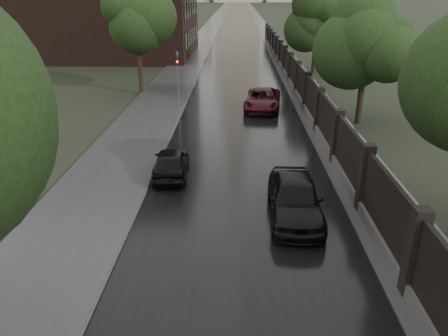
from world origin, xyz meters
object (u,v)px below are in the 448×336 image
tree_right_b (367,43)px  car_right_near (295,198)px  tree_left_far (137,26)px  car_right_far (263,99)px  traffic_light (178,76)px  hatchback_left (171,162)px  tree_right_c (317,22)px

tree_right_b → car_right_near: bearing=-113.8°
tree_left_far → tree_right_b: bearing=-27.3°
car_right_near → car_right_far: (-0.35, 15.80, -0.09)m
tree_right_b → traffic_light: size_ratio=1.75×
tree_left_far → car_right_far: size_ratio=1.44×
tree_right_b → car_right_near: (-5.55, -12.59, -4.15)m
hatchback_left → car_right_near: car_right_near is taller
tree_right_c → hatchback_left: (-10.70, -26.75, -4.31)m
tree_left_far → hatchback_left: size_ratio=1.96×
hatchback_left → tree_right_c: bearing=-115.0°
car_right_near → car_right_far: bearing=92.3°
tree_right_b → car_right_far: tree_right_b is taller
traffic_light → hatchback_left: (1.10, -11.74, -1.76)m
tree_right_b → car_right_far: (-5.90, 3.21, -4.24)m
tree_right_c → traffic_light: tree_right_c is taller
tree_right_b → car_right_near: 14.38m
tree_right_c → car_right_far: tree_right_c is taller
tree_left_far → traffic_light: 6.84m
tree_right_b → tree_right_c: 18.00m
tree_right_b → car_right_near: tree_right_b is taller
tree_right_b → tree_left_far: bearing=152.7°
tree_right_b → traffic_light: (-11.80, 2.99, -2.55)m
car_right_near → car_right_far: 15.80m
tree_right_b → hatchback_left: tree_right_b is taller
tree_left_far → tree_right_c: bearing=32.8°
hatchback_left → car_right_near: size_ratio=0.80×
traffic_light → car_right_near: traffic_light is taller
traffic_light → car_right_near: bearing=-68.2°
tree_right_c → traffic_light: 19.26m
tree_left_far → hatchback_left: bearing=-74.0°
tree_right_c → car_right_near: (-5.55, -30.59, -4.15)m
tree_right_c → car_right_far: 16.48m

